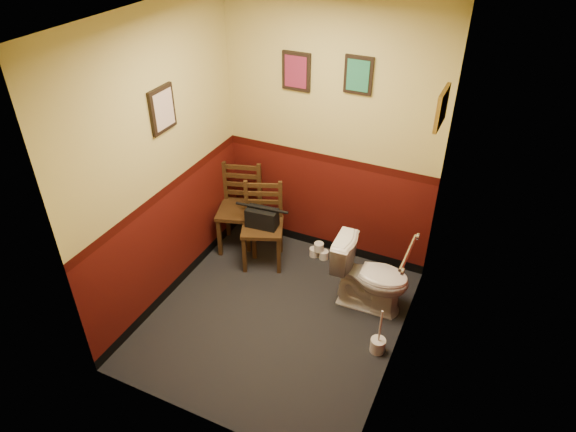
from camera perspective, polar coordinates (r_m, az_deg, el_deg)
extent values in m
cube|color=black|center=(4.92, -1.26, -11.20)|extent=(2.20, 2.40, 0.00)
cube|color=silver|center=(3.56, -1.83, 21.13)|extent=(2.20, 2.40, 0.00)
cube|color=#450E0A|center=(5.05, 4.62, 8.78)|extent=(2.20, 0.00, 2.70)
cube|color=#450E0A|center=(3.26, -10.95, -7.81)|extent=(2.20, 0.00, 2.70)
cube|color=#450E0A|center=(4.61, -13.88, 5.27)|extent=(0.00, 2.40, 2.70)
cube|color=#450E0A|center=(3.80, 13.58, -1.45)|extent=(0.00, 2.40, 2.70)
cylinder|color=silver|center=(4.23, 13.21, -3.97)|extent=(0.03, 0.50, 0.03)
cylinder|color=silver|center=(4.04, 12.62, -6.04)|extent=(0.02, 0.06, 0.06)
cylinder|color=silver|center=(4.43, 14.23, -2.22)|extent=(0.02, 0.06, 0.06)
cube|color=black|center=(4.94, 0.94, 15.78)|extent=(0.28, 0.03, 0.36)
cube|color=maroon|center=(4.92, 0.85, 15.72)|extent=(0.22, 0.01, 0.30)
cube|color=black|center=(4.72, 7.84, 15.25)|extent=(0.26, 0.03, 0.34)
cube|color=#216B4C|center=(4.71, 7.77, 15.20)|extent=(0.20, 0.01, 0.28)
cube|color=black|center=(4.47, -13.80, 11.43)|extent=(0.03, 0.30, 0.38)
cube|color=#C4A79A|center=(4.46, -13.62, 11.41)|extent=(0.01, 0.24, 0.31)
cube|color=olive|center=(4.00, 16.73, 11.42)|extent=(0.03, 0.34, 0.28)
cube|color=#C4A79A|center=(4.00, 16.49, 11.48)|extent=(0.01, 0.28, 0.22)
imported|color=white|center=(4.87, 9.18, -6.63)|extent=(0.74, 0.43, 0.71)
cylinder|color=silver|center=(4.66, 9.93, -13.96)|extent=(0.13, 0.13, 0.13)
cylinder|color=silver|center=(4.50, 10.21, -12.07)|extent=(0.02, 0.02, 0.38)
cube|color=#412813|center=(5.52, -5.42, 0.62)|extent=(0.55, 0.55, 0.04)
cube|color=#412813|center=(5.54, -7.62, -2.33)|extent=(0.05, 0.05, 0.47)
cube|color=#412813|center=(5.84, -6.70, -0.17)|extent=(0.05, 0.05, 0.47)
cube|color=#412813|center=(5.47, -3.79, -2.67)|extent=(0.05, 0.05, 0.47)
cube|color=#412813|center=(5.77, -3.07, -0.46)|extent=(0.05, 0.05, 0.47)
cube|color=#412813|center=(5.60, -7.01, 3.86)|extent=(0.05, 0.05, 0.47)
cube|color=#412813|center=(5.52, -3.20, 3.61)|extent=(0.05, 0.05, 0.47)
cube|color=#412813|center=(5.62, -5.05, 2.59)|extent=(0.35, 0.13, 0.05)
cube|color=#412813|center=(5.57, -5.10, 3.51)|extent=(0.35, 0.13, 0.05)
cube|color=#412813|center=(5.52, -5.16, 4.44)|extent=(0.35, 0.13, 0.05)
cube|color=#412813|center=(5.46, -5.21, 5.40)|extent=(0.35, 0.13, 0.05)
cube|color=#412813|center=(5.29, -2.86, -1.27)|extent=(0.54, 0.54, 0.04)
cube|color=#412813|center=(5.30, -4.87, -4.29)|extent=(0.05, 0.05, 0.44)
cube|color=#412813|center=(5.58, -4.46, -2.04)|extent=(0.05, 0.05, 0.44)
cube|color=#412813|center=(5.27, -1.03, -4.41)|extent=(0.05, 0.05, 0.44)
cube|color=#412813|center=(5.55, -0.82, -2.14)|extent=(0.05, 0.05, 0.44)
cube|color=#412813|center=(5.33, -4.66, 1.85)|extent=(0.05, 0.05, 0.44)
cube|color=#412813|center=(5.30, -0.85, 1.77)|extent=(0.05, 0.05, 0.44)
cube|color=#412813|center=(5.38, -2.72, 0.70)|extent=(0.32, 0.15, 0.04)
cube|color=#412813|center=(5.33, -2.75, 1.59)|extent=(0.32, 0.15, 0.04)
cube|color=#412813|center=(5.28, -2.78, 2.49)|extent=(0.32, 0.15, 0.04)
cube|color=#412813|center=(5.23, -2.81, 3.41)|extent=(0.32, 0.15, 0.04)
cube|color=black|center=(5.22, -2.90, -0.20)|extent=(0.33, 0.19, 0.20)
cylinder|color=black|center=(5.15, -2.93, 0.90)|extent=(0.28, 0.06, 0.03)
cylinder|color=silver|center=(5.60, 2.92, -4.01)|extent=(0.10, 0.10, 0.09)
cylinder|color=silver|center=(5.57, 3.99, -4.31)|extent=(0.10, 0.10, 0.09)
cylinder|color=silver|center=(5.52, 3.45, -3.45)|extent=(0.10, 0.10, 0.09)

